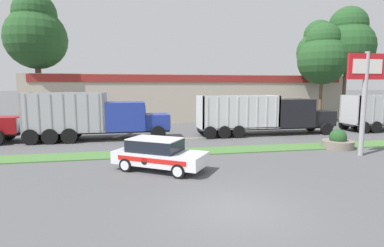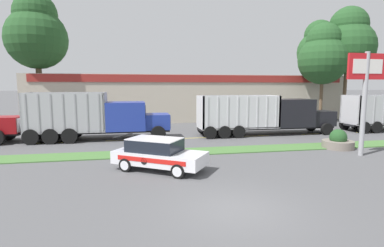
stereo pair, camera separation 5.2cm
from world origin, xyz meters
TOP-DOWN VIEW (x-y plane):
  - ground_plane at (0.00, 0.00)m, footprint 600.00×600.00m
  - grass_verge at (0.00, 8.92)m, footprint 120.00×2.00m
  - centre_line_3 at (-9.55, 13.92)m, footprint 2.40×0.14m
  - centre_line_4 at (-4.15, 13.92)m, footprint 2.40×0.14m
  - centre_line_5 at (1.25, 13.92)m, footprint 2.40×0.14m
  - centre_line_6 at (6.65, 13.92)m, footprint 2.40×0.14m
  - centre_line_7 at (12.05, 13.92)m, footprint 2.40×0.14m
  - centre_line_8 at (17.45, 13.92)m, footprint 2.40×0.14m
  - dump_truck_lead at (8.89, 14.41)m, footprint 11.94×2.62m
  - dump_truck_trail at (-5.03, 14.60)m, footprint 10.55×2.83m
  - rally_car at (-2.09, 5.27)m, footprint 4.77×4.03m
  - store_sign_post at (9.99, 6.05)m, footprint 2.41×0.28m
  - stone_planter at (10.03, 8.15)m, footprint 2.00×2.00m
  - store_building_backdrop at (4.00, 29.74)m, footprint 37.17×12.10m
  - tree_behind_left at (-12.84, 24.99)m, footprint 6.16×6.16m
  - tree_behind_centre at (19.31, 24.76)m, footprint 5.12×5.12m
  - tree_behind_right at (17.96, 21.81)m, footprint 5.49×5.49m
  - tree_behind_far_right at (21.14, 22.01)m, footprint 6.09×6.09m

SIDE VIEW (x-z plane):
  - ground_plane at x=0.00m, z-range 0.00..0.00m
  - centre_line_3 at x=-9.55m, z-range 0.00..0.01m
  - centre_line_4 at x=-4.15m, z-range 0.00..0.01m
  - centre_line_5 at x=1.25m, z-range 0.00..0.01m
  - centre_line_6 at x=6.65m, z-range 0.00..0.01m
  - centre_line_7 at x=12.05m, z-range 0.00..0.01m
  - centre_line_8 at x=17.45m, z-range 0.00..0.01m
  - grass_verge at x=0.00m, z-range 0.00..0.06m
  - stone_planter at x=10.03m, z-range -0.20..1.09m
  - rally_car at x=-2.09m, z-range 0.02..1.61m
  - dump_truck_lead at x=8.89m, z-range -0.09..3.24m
  - dump_truck_trail at x=-5.03m, z-range -0.23..3.42m
  - store_building_backdrop at x=4.00m, z-range 0.00..5.40m
  - store_sign_post at x=9.99m, z-range 1.23..7.29m
  - tree_behind_right at x=17.96m, z-range 2.01..13.18m
  - tree_behind_centre at x=19.31m, z-range 2.70..14.82m
  - tree_behind_far_right at x=21.14m, z-range 2.59..15.71m
  - tree_behind_left at x=-12.84m, z-range 2.75..16.33m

